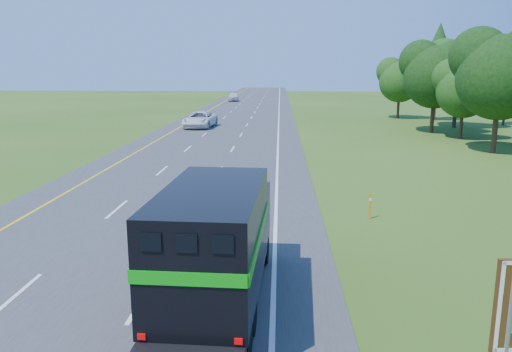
% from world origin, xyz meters
% --- Properties ---
extents(road, '(15.00, 260.00, 0.04)m').
position_xyz_m(road, '(0.00, 50.00, 0.02)').
color(road, '#38383A').
rests_on(road, ground).
extents(lane_markings, '(11.15, 260.00, 0.01)m').
position_xyz_m(lane_markings, '(0.00, 50.00, 0.04)').
color(lane_markings, yellow).
rests_on(lane_markings, road).
extents(horse_truck, '(2.72, 7.80, 3.41)m').
position_xyz_m(horse_truck, '(3.98, 10.77, 1.86)').
color(horse_truck, black).
rests_on(horse_truck, road).
extents(white_suv, '(3.42, 6.50, 1.74)m').
position_xyz_m(white_suv, '(-3.21, 53.16, 0.91)').
color(white_suv, white).
rests_on(white_suv, road).
extents(far_car, '(2.48, 5.36, 1.78)m').
position_xyz_m(far_car, '(-3.90, 100.52, 0.93)').
color(far_car, silver).
rests_on(far_car, road).
extents(delineator, '(0.09, 0.05, 1.12)m').
position_xyz_m(delineator, '(9.57, 19.17, 0.60)').
color(delineator, orange).
rests_on(delineator, ground).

